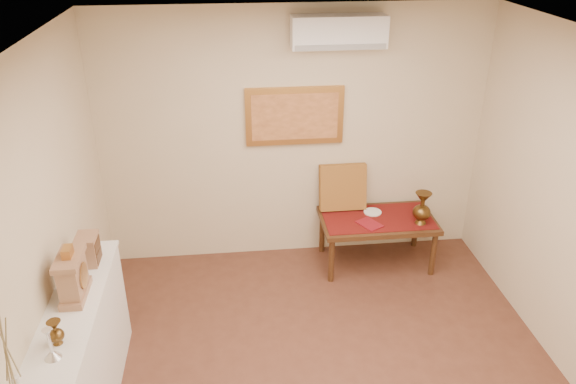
{
  "coord_description": "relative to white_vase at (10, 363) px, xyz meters",
  "views": [
    {
      "loc": [
        -0.67,
        -3.16,
        3.45
      ],
      "look_at": [
        -0.19,
        1.15,
        1.28
      ],
      "focal_mm": 35.0,
      "sensor_mm": 36.0,
      "label": 1
    }
  ],
  "objects": [
    {
      "name": "wall_back",
      "position": [
        1.82,
        3.14,
        -0.08
      ],
      "size": [
        4.0,
        0.02,
        2.7
      ],
      "primitive_type": "cube",
      "color": "beige",
      "rests_on": "ground"
    },
    {
      "name": "plate",
      "position": [
        2.64,
        2.89,
        -0.86
      ],
      "size": [
        0.19,
        0.19,
        0.01
      ],
      "primitive_type": "cylinder",
      "color": "white",
      "rests_on": "table_cloth"
    },
    {
      "name": "mantel_clock",
      "position": [
        0.0,
        1.15,
        -0.27
      ],
      "size": [
        0.17,
        0.36,
        0.41
      ],
      "color": "#9E7251",
      "rests_on": "display_ledge"
    },
    {
      "name": "wooden_chest",
      "position": [
        0.01,
        1.58,
        -0.32
      ],
      "size": [
        0.16,
        0.21,
        0.24
      ],
      "color": "#9E7251",
      "rests_on": "display_ledge"
    },
    {
      "name": "candlestick",
      "position": [
        -0.0,
        0.52,
        -0.34
      ],
      "size": [
        0.11,
        0.11,
        0.22
      ],
      "primitive_type": null,
      "color": "silver",
      "rests_on": "display_ledge"
    },
    {
      "name": "table_cloth",
      "position": [
        2.67,
        2.77,
        -0.87
      ],
      "size": [
        1.14,
        0.59,
        0.01
      ],
      "primitive_type": "cube",
      "color": "maroon",
      "rests_on": "low_table"
    },
    {
      "name": "low_table",
      "position": [
        2.67,
        2.77,
        -0.94
      ],
      "size": [
        1.2,
        0.7,
        0.55
      ],
      "color": "#472915",
      "rests_on": "floor"
    },
    {
      "name": "menu",
      "position": [
        2.55,
        2.64,
        -0.86
      ],
      "size": [
        0.28,
        0.31,
        0.01
      ],
      "primitive_type": "cube",
      "rotation": [
        0.0,
        0.0,
        0.51
      ],
      "color": "maroon",
      "rests_on": "table_cloth"
    },
    {
      "name": "ceiling",
      "position": [
        1.82,
        0.89,
        1.27
      ],
      "size": [
        4.5,
        4.5,
        0.0
      ],
      "primitive_type": "plane",
      "rotation": [
        3.14,
        0.0,
        0.0
      ],
      "color": "white",
      "rests_on": "ground"
    },
    {
      "name": "brass_urn_tall",
      "position": [
        3.08,
        2.62,
        -0.66
      ],
      "size": [
        0.19,
        0.19,
        0.42
      ],
      "primitive_type": null,
      "color": "brown",
      "rests_on": "table_cloth"
    },
    {
      "name": "display_ledge",
      "position": [
        -0.01,
        0.89,
        -0.94
      ],
      "size": [
        0.37,
        2.02,
        0.98
      ],
      "color": "white",
      "rests_on": "floor"
    },
    {
      "name": "brass_urn_small",
      "position": [
        -0.01,
        0.65,
        -0.33
      ],
      "size": [
        0.1,
        0.1,
        0.23
      ],
      "primitive_type": null,
      "color": "brown",
      "rests_on": "display_ledge"
    },
    {
      "name": "ac_unit",
      "position": [
        2.22,
        3.01,
        1.02
      ],
      "size": [
        0.9,
        0.25,
        0.3
      ],
      "color": "white",
      "rests_on": "wall_back"
    },
    {
      "name": "painting",
      "position": [
        1.82,
        3.11,
        0.17
      ],
      "size": [
        1.0,
        0.06,
        0.6
      ],
      "color": "#B87E3B",
      "rests_on": "wall_back"
    },
    {
      "name": "white_vase",
      "position": [
        0.0,
        0.0,
        0.0
      ],
      "size": [
        0.17,
        0.17,
        0.89
      ],
      "primitive_type": null,
      "color": "white",
      "rests_on": "display_ledge"
    },
    {
      "name": "wall_left",
      "position": [
        -0.18,
        0.89,
        -0.08
      ],
      "size": [
        0.02,
        4.5,
        2.7
      ],
      "primitive_type": "cube",
      "color": "beige",
      "rests_on": "ground"
    },
    {
      "name": "cushion",
      "position": [
        2.34,
        3.03,
        -0.62
      ],
      "size": [
        0.5,
        0.2,
        0.51
      ],
      "primitive_type": "cube",
      "rotation": [
        -0.21,
        0.0,
        0.0
      ],
      "color": "maroon",
      "rests_on": "table_cloth"
    }
  ]
}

